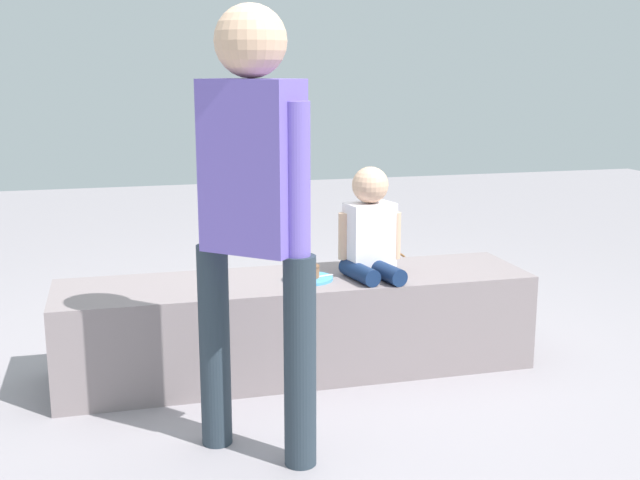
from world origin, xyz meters
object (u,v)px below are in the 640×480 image
cake_plate (308,275)px  party_cup_red (141,328)px  water_bottle_near_gift (163,328)px  handbag_black_leather (294,317)px  adult_standing (253,195)px  gift_bag (329,293)px  handbag_brown_canvas (391,286)px  child_seated (370,228)px

cake_plate → party_cup_red: 1.05m
water_bottle_near_gift → handbag_black_leather: bearing=2.9°
adult_standing → gift_bag: 1.80m
handbag_black_leather → handbag_brown_canvas: 0.79m
handbag_brown_canvas → party_cup_red: bearing=-169.9°
adult_standing → gift_bag: bearing=65.7°
cake_plate → handbag_black_leather: (0.05, 0.49, -0.35)m
handbag_black_leather → adult_standing: bearing=-108.9°
gift_bag → handbag_brown_canvas: bearing=18.7°
child_seated → handbag_black_leather: size_ratio=1.69×
child_seated → party_cup_red: size_ratio=4.50×
cake_plate → handbag_brown_canvas: size_ratio=0.69×
cake_plate → party_cup_red: bearing=136.9°
adult_standing → gift_bag: (0.67, 1.47, -0.80)m
child_seated → water_bottle_near_gift: 1.13m
handbag_brown_canvas → gift_bag: bearing=-161.3°
gift_bag → water_bottle_near_gift: (-0.92, -0.32, -0.02)m
adult_standing → water_bottle_near_gift: bearing=102.2°
child_seated → water_bottle_near_gift: (-0.89, 0.45, -0.53)m
adult_standing → handbag_brown_canvas: 2.10m
child_seated → party_cup_red: bearing=146.6°
gift_bag → handbag_brown_canvas: 0.43m
water_bottle_near_gift → adult_standing: bearing=-77.8°
child_seated → adult_standing: adult_standing is taller
gift_bag → party_cup_red: bearing=-173.5°
gift_bag → handbag_brown_canvas: (0.41, 0.14, -0.03)m
water_bottle_near_gift → handbag_black_leather: 0.66m
cake_plate → handbag_black_leather: size_ratio=0.78×
child_seated → party_cup_red: child_seated is taller
child_seated → water_bottle_near_gift: size_ratio=2.03×
cake_plate → water_bottle_near_gift: (-0.61, 0.46, -0.34)m
gift_bag → water_bottle_near_gift: bearing=-160.9°
cake_plate → handbag_black_leather: cake_plate is taller
adult_standing → handbag_black_leather: bearing=71.1°
water_bottle_near_gift → party_cup_red: water_bottle_near_gift is taller
child_seated → adult_standing: 0.99m
adult_standing → party_cup_red: adult_standing is taller
adult_standing → handbag_brown_canvas: size_ratio=4.68×
handbag_black_leather → water_bottle_near_gift: bearing=-177.1°
cake_plate → water_bottle_near_gift: bearing=142.8°
water_bottle_near_gift → handbag_black_leather: (0.66, 0.03, -0.01)m
child_seated → adult_standing: (-0.64, -0.70, 0.28)m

